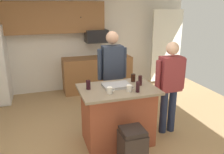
# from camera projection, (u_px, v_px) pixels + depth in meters

# --- Properties ---
(floor) EXTENTS (7.04, 7.04, 0.00)m
(floor) POSITION_uv_depth(u_px,v_px,m) (100.00, 142.00, 3.94)
(floor) COLOR tan
(floor) RESTS_ON ground
(back_wall) EXTENTS (6.40, 0.10, 2.60)m
(back_wall) POSITION_uv_depth(u_px,v_px,m) (71.00, 41.00, 6.10)
(back_wall) COLOR white
(back_wall) RESTS_ON ground
(french_door_window_panel) EXTENTS (0.90, 0.06, 2.00)m
(french_door_window_panel) POSITION_uv_depth(u_px,v_px,m) (166.00, 46.00, 6.56)
(french_door_window_panel) COLOR white
(french_door_window_panel) RESTS_ON ground
(cabinet_run_upper) EXTENTS (2.40, 0.38, 0.75)m
(cabinet_run_upper) POSITION_uv_depth(u_px,v_px,m) (55.00, 17.00, 5.61)
(cabinet_run_upper) COLOR #936038
(cabinet_run_lower) EXTENTS (1.80, 0.63, 0.90)m
(cabinet_run_lower) POSITION_uv_depth(u_px,v_px,m) (97.00, 74.00, 6.24)
(cabinet_run_lower) COLOR #936038
(cabinet_run_lower) RESTS_ON ground
(microwave_over_range) EXTENTS (0.56, 0.40, 0.32)m
(microwave_over_range) POSITION_uv_depth(u_px,v_px,m) (96.00, 36.00, 5.96)
(microwave_over_range) COLOR black
(kitchen_island) EXTENTS (1.22, 0.84, 0.96)m
(kitchen_island) POSITION_uv_depth(u_px,v_px,m) (118.00, 115.00, 3.84)
(kitchen_island) COLOR #9E4C33
(kitchen_island) RESTS_ON ground
(person_guest_left) EXTENTS (0.57, 0.22, 1.64)m
(person_guest_left) POSITION_uv_depth(u_px,v_px,m) (170.00, 82.00, 4.00)
(person_guest_left) COLOR #232D4C
(person_guest_left) RESTS_ON ground
(person_guest_right) EXTENTS (0.57, 0.23, 1.76)m
(person_guest_right) POSITION_uv_depth(u_px,v_px,m) (112.00, 71.00, 4.41)
(person_guest_right) COLOR #4C5166
(person_guest_right) RESTS_ON ground
(glass_pilsner) EXTENTS (0.06, 0.06, 0.16)m
(glass_pilsner) POSITION_uv_depth(u_px,v_px,m) (140.00, 80.00, 3.80)
(glass_pilsner) COLOR black
(glass_pilsner) RESTS_ON kitchen_island
(mug_ceramic_white) EXTENTS (0.13, 0.08, 0.10)m
(mug_ceramic_white) POSITION_uv_depth(u_px,v_px,m) (110.00, 90.00, 3.45)
(mug_ceramic_white) COLOR white
(mug_ceramic_white) RESTS_ON kitchen_island
(mug_blue_stoneware) EXTENTS (0.12, 0.08, 0.10)m
(mug_blue_stoneware) POSITION_uv_depth(u_px,v_px,m) (129.00, 88.00, 3.54)
(mug_blue_stoneware) COLOR white
(mug_blue_stoneware) RESTS_ON kitchen_island
(glass_stout_tall) EXTENTS (0.07, 0.07, 0.14)m
(glass_stout_tall) POSITION_uv_depth(u_px,v_px,m) (88.00, 85.00, 3.62)
(glass_stout_tall) COLOR black
(glass_stout_tall) RESTS_ON kitchen_island
(tumbler_amber) EXTENTS (0.08, 0.08, 0.13)m
(tumbler_amber) POSITION_uv_depth(u_px,v_px,m) (133.00, 78.00, 3.99)
(tumbler_amber) COLOR black
(tumbler_amber) RESTS_ON kitchen_island
(glass_dark_ale) EXTENTS (0.06, 0.06, 0.16)m
(glass_dark_ale) POSITION_uv_depth(u_px,v_px,m) (138.00, 87.00, 3.50)
(glass_dark_ale) COLOR black
(glass_dark_ale) RESTS_ON kitchen_island
(serving_tray) EXTENTS (0.44, 0.30, 0.04)m
(serving_tray) POSITION_uv_depth(u_px,v_px,m) (117.00, 86.00, 3.75)
(serving_tray) COLOR #B7B7BC
(serving_tray) RESTS_ON kitchen_island
(trash_bin) EXTENTS (0.34, 0.34, 0.61)m
(trash_bin) POSITION_uv_depth(u_px,v_px,m) (132.00, 149.00, 3.25)
(trash_bin) COLOR black
(trash_bin) RESTS_ON ground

